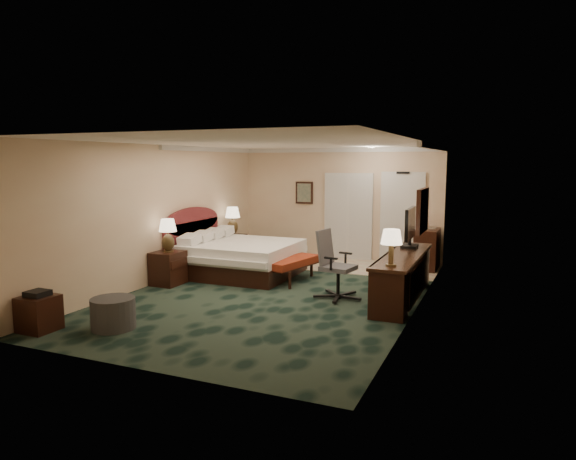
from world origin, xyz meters
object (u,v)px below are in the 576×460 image
at_px(minibar, 427,249).
at_px(lamp_far, 233,221).
at_px(nightstand_near, 168,268).
at_px(bed_bench, 292,270).
at_px(bed, 242,258).
at_px(ottoman, 113,313).
at_px(side_table, 39,313).
at_px(tv, 410,228).
at_px(nightstand_far, 233,248).
at_px(desk, 403,277).
at_px(lamp_near, 168,235).
at_px(desk_chair, 338,265).

bearing_deg(minibar, lamp_far, -169.57).
distance_m(nightstand_near, bed_bench, 2.44).
bearing_deg(bed_bench, bed, -175.85).
distance_m(ottoman, side_table, 1.02).
bearing_deg(bed_bench, side_table, -105.25).
distance_m(tv, minibar, 2.11).
bearing_deg(nightstand_far, desk, -23.64).
height_order(bed_bench, desk, desk).
bearing_deg(bed, desk, -11.08).
relative_size(nightstand_near, minibar, 0.71).
xyz_separation_m(nightstand_near, ottoman, (0.88, -2.52, -0.10)).
height_order(nightstand_far, desk, desk).
distance_m(bed, side_table, 4.44).
relative_size(lamp_far, minibar, 0.74).
relative_size(lamp_near, side_table, 1.28).
height_order(nightstand_near, desk_chair, desk_chair).
distance_m(desk, desk_chair, 1.12).
bearing_deg(nightstand_near, lamp_near, -16.79).
bearing_deg(minibar, side_table, -124.82).
distance_m(lamp_far, side_table, 5.63).
distance_m(bed, minibar, 4.08).
relative_size(nightstand_near, tv, 0.68).
distance_m(lamp_far, tv, 4.53).
bearing_deg(desk, lamp_near, -171.39).
relative_size(lamp_far, tv, 0.71).
bearing_deg(tv, nightstand_far, 163.40).
height_order(nightstand_near, ottoman, nightstand_near).
xyz_separation_m(lamp_near, desk, (4.38, 0.66, -0.57)).
height_order(ottoman, desk_chair, desk_chair).
height_order(nightstand_far, minibar, minibar).
height_order(side_table, desk_chair, desk_chair).
distance_m(side_table, desk_chair, 4.73).
height_order(nightstand_far, tv, tv).
distance_m(lamp_near, lamp_far, 2.59).
height_order(bed, desk_chair, desk_chair).
bearing_deg(nightstand_near, side_table, -90.31).
bearing_deg(lamp_near, bed_bench, 29.18).
xyz_separation_m(lamp_near, lamp_far, (-0.02, 2.59, 0.00)).
height_order(lamp_near, minibar, lamp_near).
distance_m(bed, lamp_near, 1.73).
distance_m(bed, nightstand_far, 1.55).
height_order(bed_bench, desk_chair, desk_chair).
relative_size(bed, nightstand_far, 3.44).
height_order(bed, nightstand_far, bed).
bearing_deg(nightstand_far, bed_bench, -33.47).
bearing_deg(side_table, ottoman, 28.44).
relative_size(desk_chair, minibar, 1.33).
relative_size(nightstand_near, ottoman, 1.03).
distance_m(bed, ottoman, 3.86).
relative_size(tv, desk_chair, 0.79).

